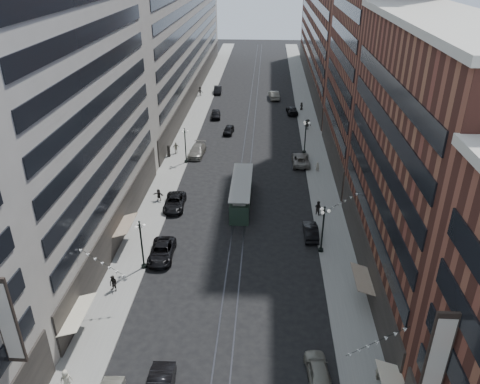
% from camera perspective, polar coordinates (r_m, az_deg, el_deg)
% --- Properties ---
extents(ground, '(220.00, 220.00, 0.00)m').
position_cam_1_polar(ground, '(76.31, 0.91, 4.89)').
color(ground, black).
rests_on(ground, ground).
extents(sidewalk_west, '(4.00, 180.00, 0.15)m').
position_cam_1_polar(sidewalk_west, '(86.69, -6.14, 7.57)').
color(sidewalk_west, gray).
rests_on(sidewalk_west, ground).
extents(sidewalk_east, '(4.00, 180.00, 0.15)m').
position_cam_1_polar(sidewalk_east, '(85.94, 8.61, 7.24)').
color(sidewalk_east, gray).
rests_on(sidewalk_east, ground).
extents(rail_west, '(0.12, 180.00, 0.02)m').
position_cam_1_polar(rail_west, '(85.66, 0.73, 7.44)').
color(rail_west, '#2D2D33').
rests_on(rail_west, ground).
extents(rail_east, '(0.12, 180.00, 0.02)m').
position_cam_1_polar(rail_east, '(85.61, 1.68, 7.42)').
color(rail_east, '#2D2D33').
rests_on(rail_east, ground).
extents(building_west_mid, '(8.00, 36.00, 28.00)m').
position_cam_1_polar(building_west_mid, '(50.16, -20.44, 8.11)').
color(building_west_mid, '#A49D91').
rests_on(building_west_mid, ground).
extents(building_west_far, '(8.00, 90.00, 26.00)m').
position_cam_1_polar(building_west_far, '(109.55, -7.57, 18.60)').
color(building_west_far, '#A49D91').
rests_on(building_west_far, ground).
extents(building_east_mid, '(8.00, 30.00, 24.00)m').
position_cam_1_polar(building_east_mid, '(44.40, 21.57, 2.72)').
color(building_east_mid, brown).
rests_on(building_east_mid, ground).
extents(building_east_tower, '(8.00, 26.00, 42.00)m').
position_cam_1_polar(building_east_tower, '(68.47, 16.14, 19.53)').
color(building_east_tower, brown).
rests_on(building_east_tower, ground).
extents(building_east_far, '(8.00, 72.00, 24.00)m').
position_cam_1_polar(building_east_far, '(117.62, 10.74, 18.47)').
color(building_east_far, brown).
rests_on(building_east_far, ground).
extents(lamppost_sw_far, '(1.03, 1.14, 5.52)m').
position_cam_1_polar(lamppost_sw_far, '(47.98, -11.92, -6.12)').
color(lamppost_sw_far, black).
rests_on(lamppost_sw_far, sidewalk_west).
extents(lamppost_sw_mid, '(1.03, 1.14, 5.52)m').
position_cam_1_polar(lamppost_sw_mid, '(71.49, -6.68, 5.79)').
color(lamppost_sw_mid, black).
rests_on(lamppost_sw_mid, sidewalk_west).
extents(lamppost_se_far, '(1.03, 1.14, 5.52)m').
position_cam_1_polar(lamppost_se_far, '(50.19, 10.07, -4.31)').
color(lamppost_se_far, black).
rests_on(lamppost_se_far, sidewalk_east).
extents(lamppost_se_mid, '(1.03, 1.14, 5.52)m').
position_cam_1_polar(lamppost_se_mid, '(75.39, 7.98, 6.86)').
color(lamppost_se_mid, black).
rests_on(lamppost_se_mid, sidewalk_east).
extents(streetcar, '(2.53, 11.41, 3.16)m').
position_cam_1_polar(streetcar, '(59.87, 0.18, -0.16)').
color(streetcar, '#213428').
rests_on(streetcar, ground).
extents(car_2, '(2.67, 5.47, 1.50)m').
position_cam_1_polar(car_2, '(50.55, -9.52, -7.18)').
color(car_2, black).
rests_on(car_2, ground).
extents(car_4, '(2.06, 4.34, 1.43)m').
position_cam_1_polar(car_4, '(38.45, 9.48, -20.60)').
color(car_4, gray).
rests_on(car_4, ground).
extents(pedestrian_1, '(1.00, 0.78, 1.81)m').
position_cam_1_polar(pedestrian_1, '(39.07, -20.41, -20.67)').
color(pedestrian_1, beige).
rests_on(pedestrian_1, sidewalk_west).
extents(pedestrian_2, '(0.94, 0.74, 1.71)m').
position_cam_1_polar(pedestrian_2, '(46.70, -15.18, -10.72)').
color(pedestrian_2, black).
rests_on(pedestrian_2, sidewalk_west).
extents(pedestrian_4, '(0.48, 0.99, 1.66)m').
position_cam_1_polar(pedestrian_4, '(39.00, 16.53, -20.16)').
color(pedestrian_4, '#ABA48D').
rests_on(pedestrian_4, sidewalk_east).
extents(car_7, '(2.73, 5.49, 1.50)m').
position_cam_1_polar(car_7, '(59.80, -7.98, -1.25)').
color(car_7, black).
rests_on(car_7, ground).
extents(car_8, '(2.62, 5.68, 1.61)m').
position_cam_1_polar(car_8, '(75.06, -5.26, 5.04)').
color(car_8, slate).
rests_on(car_8, ground).
extents(car_9, '(2.15, 4.61, 1.53)m').
position_cam_1_polar(car_9, '(92.73, -2.98, 9.46)').
color(car_9, black).
rests_on(car_9, ground).
extents(car_10, '(1.61, 4.41, 1.44)m').
position_cam_1_polar(car_10, '(53.95, 8.62, -4.73)').
color(car_10, black).
rests_on(car_10, ground).
extents(car_11, '(2.58, 5.59, 1.55)m').
position_cam_1_polar(car_11, '(72.12, 7.42, 3.95)').
color(car_11, slate).
rests_on(car_11, ground).
extents(car_12, '(2.47, 5.22, 1.47)m').
position_cam_1_polar(car_12, '(95.70, 6.36, 9.88)').
color(car_12, black).
rests_on(car_12, ground).
extents(car_13, '(1.99, 4.17, 1.38)m').
position_cam_1_polar(car_13, '(84.23, -1.40, 7.57)').
color(car_13, black).
rests_on(car_13, ground).
extents(car_14, '(2.53, 5.62, 1.79)m').
position_cam_1_polar(car_14, '(105.63, 4.17, 11.72)').
color(car_14, slate).
rests_on(car_14, ground).
extents(pedestrian_5, '(1.55, 0.78, 1.61)m').
position_cam_1_polar(pedestrian_5, '(61.49, -9.89, -0.35)').
color(pedestrian_5, black).
rests_on(pedestrian_5, sidewalk_west).
extents(pedestrian_6, '(1.17, 0.77, 1.85)m').
position_cam_1_polar(pedestrian_6, '(75.88, -7.80, 5.37)').
color(pedestrian_6, gray).
rests_on(pedestrian_6, sidewalk_west).
extents(pedestrian_7, '(0.99, 0.94, 1.82)m').
position_cam_1_polar(pedestrian_7, '(58.16, 9.49, -1.89)').
color(pedestrian_7, black).
rests_on(pedestrian_7, sidewalk_east).
extents(pedestrian_8, '(0.56, 0.37, 1.52)m').
position_cam_1_polar(pedestrian_8, '(69.57, 9.42, 3.03)').
color(pedestrian_8, gray).
rests_on(pedestrian_8, sidewalk_east).
extents(pedestrian_9, '(1.32, 0.87, 1.89)m').
position_cam_1_polar(pedestrian_9, '(86.66, 8.27, 8.15)').
color(pedestrian_9, black).
rests_on(pedestrian_9, sidewalk_east).
extents(car_extra_0, '(1.89, 4.83, 1.57)m').
position_cam_1_polar(car_extra_0, '(110.05, -2.73, 12.33)').
color(car_extra_0, black).
rests_on(car_extra_0, ground).
extents(pedestrian_extra_0, '(0.87, 0.78, 1.57)m').
position_cam_1_polar(pedestrian_extra_0, '(97.91, 7.50, 10.33)').
color(pedestrian_extra_0, black).
rests_on(pedestrian_extra_0, sidewalk_east).
extents(pedestrian_extra_1, '(1.36, 1.03, 1.95)m').
position_cam_1_polar(pedestrian_extra_1, '(107.90, -4.86, 12.15)').
color(pedestrian_extra_1, black).
rests_on(pedestrian_extra_1, sidewalk_west).
extents(pedestrian_extra_2, '(0.58, 0.95, 1.86)m').
position_cam_1_polar(pedestrian_extra_2, '(74.80, -8.69, 4.98)').
color(pedestrian_extra_2, black).
rests_on(pedestrian_extra_2, sidewalk_west).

